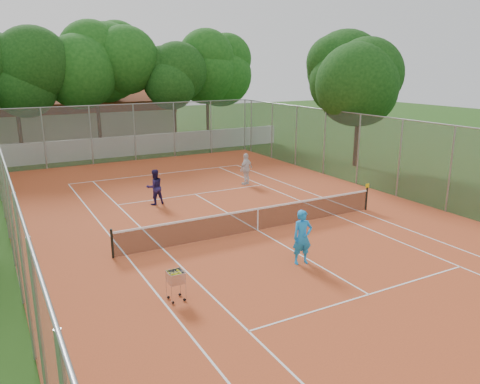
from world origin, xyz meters
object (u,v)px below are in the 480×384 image
tennis_net (258,219)px  player_near (302,237)px  clubhouse (74,116)px  player_far_left (155,187)px  player_far_right (246,169)px  ball_hopper (176,285)px

tennis_net → player_near: (-0.39, -3.57, 0.46)m
clubhouse → player_far_left: (-0.44, -23.36, -1.31)m
player_near → player_far_left: size_ratio=1.09×
tennis_net → player_near: size_ratio=6.28×
tennis_net → player_near: 3.62m
tennis_net → player_far_right: size_ratio=6.63×
player_far_right → ball_hopper: size_ratio=1.83×
tennis_net → player_far_right: bearing=63.8°
player_near → ball_hopper: (-4.73, -0.40, -0.46)m
player_far_right → ball_hopper: 13.88m
player_far_left → player_near: bearing=97.9°
player_near → player_far_right: player_near is taller
player_near → player_far_left: player_near is taller
player_near → ball_hopper: 4.77m
tennis_net → player_far_left: player_far_left is taller
player_far_left → ball_hopper: bearing=69.8°
player_near → player_far_left: 9.43m
tennis_net → ball_hopper: size_ratio=12.14×
clubhouse → player_near: 32.63m
clubhouse → ball_hopper: size_ratio=16.76×
player_far_right → ball_hopper: bearing=27.4°
player_far_right → tennis_net: bearing=39.3°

